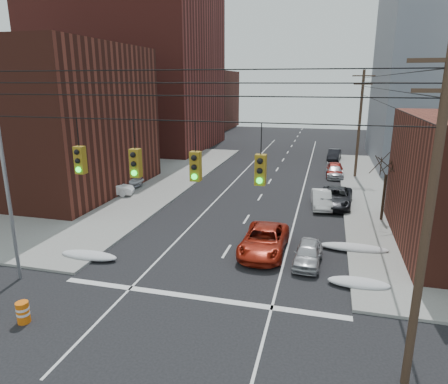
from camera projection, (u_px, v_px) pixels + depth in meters
The scene contains 25 objects.
sidewalk_nw at pixel (25, 172), 44.47m from camera, with size 40.00×40.00×0.15m, color gray.
building_brick_tall at pixel (130, 46), 59.34m from camera, with size 24.00×20.00×30.00m, color maroon.
building_brick_near at pixel (23, 119), 36.88m from camera, with size 20.00×16.00×13.00m, color #512118.
building_brick_far at pixel (181, 100), 86.48m from camera, with size 22.00×18.00×12.00m, color #512118.
building_glass at pixel (442, 75), 69.29m from camera, with size 20.00×18.00×22.00m, color gray.
utility_pole_right at pixel (428, 222), 11.95m from camera, with size 2.20×0.28×11.00m.
utility_pole_far at pixel (360, 123), 40.86m from camera, with size 2.20×0.28×11.00m.
traffic_signals at pixel (165, 163), 13.59m from camera, with size 17.00×0.42×2.02m.
street_light at pixel (5, 174), 19.18m from camera, with size 0.44×0.44×9.32m.
bare_tree at pixel (384, 191), 28.47m from camera, with size 2.09×2.20×4.93m.
snow_nw at pixel (89, 255), 22.89m from camera, with size 3.50×1.08×0.42m, color silver.
snow_ne at pixel (359, 283), 19.77m from camera, with size 3.00×1.08×0.42m, color silver.
snow_east_far at pixel (354, 248), 23.97m from camera, with size 4.00×1.08×0.42m, color silver.
red_pickup at pixel (264, 240), 23.65m from camera, with size 2.51×5.43×1.51m, color maroon.
parked_car_a at pixel (308, 254), 22.16m from camera, with size 1.46×3.64×1.24m, color #B0B0B5.
parked_car_b at pixel (321, 199), 32.15m from camera, with size 1.46×4.17×1.38m, color silver.
parked_car_c at pixel (336, 197), 32.50m from camera, with size 2.48×5.37×1.49m, color black.
parked_car_d at pixel (335, 172), 42.40m from camera, with size 1.71×4.20×1.22m, color #AAAAAF.
parked_car_e at pixel (335, 169), 42.95m from camera, with size 1.73×4.30×1.46m, color maroon.
parked_car_f at pixel (334, 155), 51.65m from camera, with size 1.47×4.23×1.39m, color black.
lot_car_a at pixel (112, 188), 35.12m from camera, with size 1.32×3.77×1.24m, color white.
lot_car_b at pixel (115, 178), 38.21m from camera, with size 2.54×5.50×1.53m, color #B6B6BB.
lot_car_c at pixel (37, 185), 35.99m from camera, with size 1.92×4.71×1.37m, color black.
lot_car_d at pixel (122, 163), 45.17m from camera, with size 1.87×4.65×1.58m, color silver.
construction_barrel at pixel (23, 312), 16.77m from camera, with size 0.69×0.69×0.94m.
Camera 1 is at (5.42, -9.45, 9.84)m, focal length 32.00 mm.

